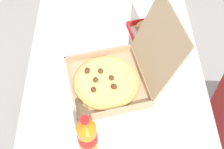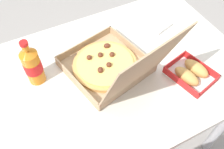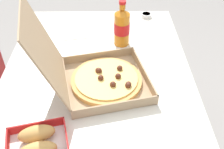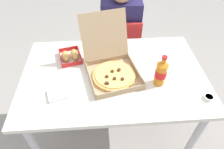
{
  "view_description": "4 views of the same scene",
  "coord_description": "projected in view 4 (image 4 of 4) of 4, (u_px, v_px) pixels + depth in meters",
  "views": [
    {
      "loc": [
        0.76,
        -0.03,
        1.85
      ],
      "look_at": [
        -0.01,
        -0.02,
        0.81
      ],
      "focal_mm": 47.89,
      "sensor_mm": 36.0,
      "label": 1
    },
    {
      "loc": [
        0.28,
        0.59,
        1.59
      ],
      "look_at": [
        -0.0,
        0.02,
        0.76
      ],
      "focal_mm": 38.56,
      "sensor_mm": 36.0,
      "label": 2
    },
    {
      "loc": [
        -0.82,
        -0.05,
        1.49
      ],
      "look_at": [
        -0.01,
        -0.06,
        0.8
      ],
      "focal_mm": 42.97,
      "sensor_mm": 36.0,
      "label": 3
    },
    {
      "loc": [
        -0.08,
        -0.97,
        1.7
      ],
      "look_at": [
        -0.01,
        -0.03,
        0.76
      ],
      "focal_mm": 31.45,
      "sensor_mm": 36.0,
      "label": 4
    }
  ],
  "objects": [
    {
      "name": "cola_bottle",
      "position": [
        161.0,
        73.0,
        1.23
      ],
      "size": [
        0.07,
        0.07,
        0.22
      ],
      "color": "orange",
      "rests_on": "dining_table"
    },
    {
      "name": "napkin_pile",
      "position": [
        57.0,
        94.0,
        1.22
      ],
      "size": [
        0.14,
        0.14,
        0.02
      ],
      "primitive_type": "cube",
      "rotation": [
        0.0,
        0.0,
        0.29
      ],
      "color": "white",
      "rests_on": "dining_table"
    },
    {
      "name": "dipping_sauce_cup",
      "position": [
        209.0,
        97.0,
        1.19
      ],
      "size": [
        0.06,
        0.06,
        0.02
      ],
      "color": "white",
      "rests_on": "dining_table"
    },
    {
      "name": "dining_table",
      "position": [
        113.0,
        82.0,
        1.42
      ],
      "size": [
        1.26,
        0.81,
        0.75
      ],
      "color": "silver",
      "rests_on": "ground_plane"
    },
    {
      "name": "bread_side_box",
      "position": [
        70.0,
        56.0,
        1.45
      ],
      "size": [
        0.19,
        0.22,
        0.06
      ],
      "color": "white",
      "rests_on": "dining_table"
    },
    {
      "name": "chair",
      "position": [
        120.0,
        48.0,
        2.01
      ],
      "size": [
        0.42,
        0.42,
        0.83
      ],
      "color": "red",
      "rests_on": "ground_plane"
    },
    {
      "name": "ground_plane",
      "position": [
        113.0,
        129.0,
        1.89
      ],
      "size": [
        10.0,
        10.0,
        0.0
      ],
      "primitive_type": "plane",
      "color": "gray"
    },
    {
      "name": "diner_person",
      "position": [
        120.0,
        27.0,
        1.91
      ],
      "size": [
        0.37,
        0.42,
        1.15
      ],
      "color": "#333847",
      "rests_on": "ground_plane"
    },
    {
      "name": "pizza_box_open",
      "position": [
        112.0,
        68.0,
        1.32
      ],
      "size": [
        0.41,
        0.5,
        0.35
      ],
      "color": "tan",
      "rests_on": "dining_table"
    },
    {
      "name": "paper_menu",
      "position": [
        168.0,
        56.0,
        1.49
      ],
      "size": [
        0.23,
        0.19,
        0.0
      ],
      "primitive_type": "cube",
      "rotation": [
        0.0,
        0.0,
        0.19
      ],
      "color": "white",
      "rests_on": "dining_table"
    }
  ]
}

